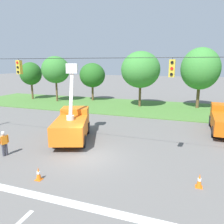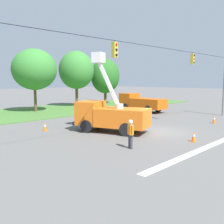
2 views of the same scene
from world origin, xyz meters
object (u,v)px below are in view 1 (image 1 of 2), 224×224
Objects in this scene: traffic_cone_foreground_left at (64,120)px; traffic_cone_foreground_right at (199,181)px; tree_far_west at (31,74)px; road_worker at (4,142)px; tree_west at (56,70)px; traffic_cone_mid_right at (38,174)px; tree_east at (141,70)px; tree_centre at (92,75)px; tree_far_east at (200,69)px; utility_truck_bucket_lift at (72,124)px.

traffic_cone_foreground_right reaches higher than traffic_cone_foreground_left.
tree_far_west reaches higher than traffic_cone_foreground_left.
road_worker reaches higher than traffic_cone_foreground_right.
tree_west is 9.79× the size of traffic_cone_foreground_right.
tree_far_west is 8.55× the size of traffic_cone_foreground_right.
traffic_cone_foreground_left is 11.62m from traffic_cone_mid_right.
road_worker is (-5.20, -20.08, -4.39)m from tree_east.
tree_far_west is at bearing -168.59° from tree_centre.
tree_centre is at bearing 101.75° from traffic_cone_foreground_left.
tree_centre is 16.73m from tree_far_east.
tree_far_west reaches higher than utility_truck_bucket_lift.
tree_east is at bearing 0.31° from tree_west.
tree_far_east reaches higher than traffic_cone_foreground_left.
tree_far_east is 20.51m from utility_truck_bucket_lift.
tree_centre reaches higher than traffic_cone_foreground_right.
road_worker is at bearing 155.51° from traffic_cone_mid_right.
traffic_cone_mid_right is (-0.92, -22.03, -5.01)m from tree_east.
tree_far_east is (7.94, 1.62, 0.16)m from tree_east.
traffic_cone_foreground_right is (16.12, -22.61, -3.94)m from tree_centre.
road_worker is at bearing -179.26° from traffic_cone_foreground_right.
traffic_cone_foreground_right is 8.59m from traffic_cone_mid_right.
utility_truck_bucket_lift is at bearing -98.62° from tree_east.
utility_truck_bucket_lift is (17.01, -16.16, -3.12)m from tree_far_west.
tree_west is 21.97m from tree_far_east.
tree_east reaches higher than traffic_cone_mid_right.
tree_far_east reaches higher than tree_east.
tree_east is at bearing -17.17° from tree_centre.
tree_far_west is at bearing 124.52° from road_worker.
traffic_cone_mid_right is at bearing -65.37° from traffic_cone_foreground_left.
road_worker is (14.18, -20.62, -3.51)m from tree_far_west.
tree_west reaches higher than traffic_cone_mid_right.
tree_far_east is 25.78m from traffic_cone_mid_right.
tree_west is at bearing 126.70° from utility_truck_bucket_lift.
tree_far_west is 1.02× the size of tree_centre.
utility_truck_bucket_lift is at bearing -120.89° from tree_far_east.
road_worker is 4.74m from traffic_cone_mid_right.
tree_centre is 8.98× the size of traffic_cone_foreground_left.
tree_far_east is (21.91, 1.69, 0.30)m from tree_west.
traffic_cone_foreground_left is 0.94× the size of traffic_cone_mid_right.
traffic_cone_mid_right is (4.84, -10.56, 0.02)m from traffic_cone_foreground_left.
tree_east is at bearing 75.49° from road_worker.
tree_centre is at bearing 27.78° from tree_west.
tree_centre is 23.28m from road_worker.
tree_far_east is 25.77m from road_worker.
tree_west is 14.86m from traffic_cone_foreground_left.
road_worker is at bearing -55.48° from tree_far_west.
traffic_cone_mid_right is at bearing -24.49° from road_worker.
traffic_cone_mid_right is at bearing -72.51° from tree_centre.
road_worker is (-13.14, -21.70, -4.54)m from tree_far_east.
tree_west is at bearing -179.69° from tree_east.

